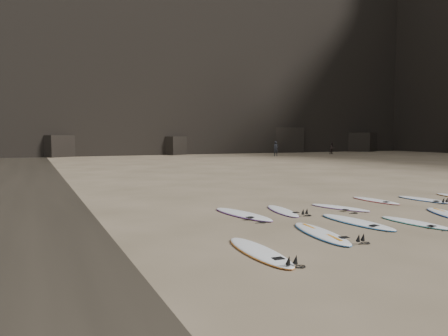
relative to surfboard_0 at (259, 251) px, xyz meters
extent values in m
plane|color=#897559|center=(4.39, 1.22, -0.05)|extent=(240.00, 240.00, 0.00)
cube|color=black|center=(14.39, 61.22, 19.95)|extent=(170.00, 32.00, 40.00)
cube|color=black|center=(12.39, 46.22, 1.12)|extent=(4.23, 4.46, 2.33)
cube|color=black|center=(29.39, 47.22, 1.75)|extent=(5.95, 5.19, 3.59)
cube|color=black|center=(42.39, 45.22, 1.39)|extent=(5.31, 5.56, 2.88)
cube|color=black|center=(-1.61, 46.22, 1.20)|extent=(4.49, 4.76, 2.49)
ellipsoid|color=white|center=(0.00, 0.00, 0.00)|extent=(0.70, 2.66, 0.10)
ellipsoid|color=white|center=(2.25, 0.89, 0.00)|extent=(1.06, 2.77, 0.10)
ellipsoid|color=white|center=(4.06, 1.66, 0.00)|extent=(0.88, 2.77, 0.10)
ellipsoid|color=white|center=(5.51, 0.91, -0.01)|extent=(0.81, 2.29, 0.08)
ellipsoid|color=white|center=(1.64, 4.06, 0.00)|extent=(1.16, 2.84, 0.10)
ellipsoid|color=white|center=(3.12, 4.11, -0.01)|extent=(0.92, 2.34, 0.08)
ellipsoid|color=white|center=(5.24, 3.85, -0.01)|extent=(1.31, 2.24, 0.08)
ellipsoid|color=white|center=(7.53, 4.62, -0.01)|extent=(0.72, 2.25, 0.08)
ellipsoid|color=white|center=(9.40, 4.01, -0.01)|extent=(0.82, 2.33, 0.08)
imported|color=black|center=(22.59, 37.09, 0.84)|extent=(0.66, 0.45, 1.78)
imported|color=black|center=(32.06, 38.57, 0.74)|extent=(0.85, 0.71, 1.58)
camera|label=1|loc=(-4.39, -7.98, 2.46)|focal=35.00mm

